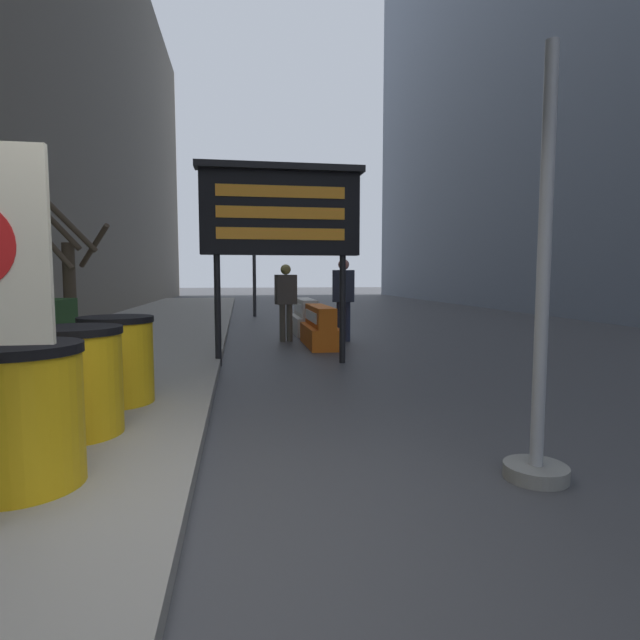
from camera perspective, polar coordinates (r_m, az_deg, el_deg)
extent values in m
plane|color=#3F3F42|center=(3.05, -15.31, -22.98)|extent=(120.00, 120.00, 0.00)
cylinder|color=#4C3D2D|center=(11.92, -26.68, 3.07)|extent=(0.26, 0.26, 2.00)
cylinder|color=#4C3D2D|center=(11.59, -28.20, 7.37)|extent=(0.91, 0.44, 0.99)
cylinder|color=#4C3D2D|center=(12.27, -24.43, 7.70)|extent=(0.93, 0.97, 0.97)
cylinder|color=#4C3D2D|center=(11.66, -27.28, 8.94)|extent=(0.70, 0.16, 0.78)
cylinder|color=#4C3D2D|center=(11.53, -26.41, 9.41)|extent=(0.84, 0.60, 1.01)
cylinder|color=yellow|center=(3.62, -30.96, -9.82)|extent=(0.71, 0.71, 0.83)
cylinder|color=black|center=(3.54, -31.29, -2.82)|extent=(0.74, 0.74, 0.06)
cylinder|color=yellow|center=(4.57, -26.07, -6.64)|extent=(0.71, 0.71, 0.83)
cylinder|color=black|center=(4.51, -26.28, -1.08)|extent=(0.74, 0.74, 0.06)
cylinder|color=yellow|center=(5.53, -22.17, -4.54)|extent=(0.71, 0.71, 0.83)
cylinder|color=black|center=(5.48, -22.32, 0.06)|extent=(0.74, 0.74, 0.06)
cylinder|color=black|center=(7.99, -11.61, 1.02)|extent=(0.10, 0.10, 1.76)
cylinder|color=black|center=(8.15, 2.59, 1.20)|extent=(0.10, 0.10, 1.76)
cube|color=black|center=(8.05, -4.52, 12.02)|extent=(2.50, 0.24, 1.29)
cube|color=black|center=(8.10, -4.51, 16.98)|extent=(2.62, 0.34, 0.10)
cube|color=orange|center=(7.97, -4.46, 14.44)|extent=(2.00, 0.02, 0.18)
cube|color=orange|center=(7.92, -4.44, 12.13)|extent=(2.00, 0.02, 0.18)
cube|color=orange|center=(7.89, -4.42, 9.80)|extent=(2.00, 0.02, 0.18)
cube|color=orange|center=(10.21, 0.00, -1.82)|extent=(0.59, 1.89, 0.41)
cube|color=orange|center=(10.17, 0.00, 0.47)|extent=(0.36, 1.89, 0.41)
cube|color=white|center=(10.14, -1.06, 0.46)|extent=(0.02, 1.51, 0.20)
cube|color=silver|center=(12.46, -1.67, -0.53)|extent=(0.61, 1.87, 0.43)
cube|color=silver|center=(12.43, -1.68, 1.44)|extent=(0.37, 1.87, 0.43)
cube|color=white|center=(12.40, -2.58, 1.43)|extent=(0.02, 1.50, 0.21)
cube|color=black|center=(15.25, -0.41, -0.24)|extent=(0.34, 0.34, 0.04)
cone|color=orange|center=(15.23, -0.41, 0.89)|extent=(0.27, 0.27, 0.57)
cylinder|color=white|center=(15.22, -0.41, 1.00)|extent=(0.16, 0.16, 0.08)
cube|color=black|center=(15.01, -0.06, -0.33)|extent=(0.35, 0.35, 0.04)
cone|color=orange|center=(14.98, -0.06, 0.87)|extent=(0.28, 0.28, 0.59)
cylinder|color=white|center=(14.98, -0.06, 0.98)|extent=(0.16, 0.16, 0.08)
cube|color=black|center=(13.70, -2.64, -0.85)|extent=(0.40, 0.40, 0.04)
cone|color=orange|center=(13.67, -2.65, 0.63)|extent=(0.32, 0.32, 0.67)
cylinder|color=white|center=(13.67, -2.65, 0.77)|extent=(0.18, 0.18, 0.09)
cylinder|color=#2D2D30|center=(17.80, -7.53, 6.53)|extent=(0.12, 0.12, 3.80)
cube|color=#23281E|center=(17.74, -7.57, 11.34)|extent=(0.28, 0.28, 0.84)
sphere|color=red|center=(17.62, -7.57, 12.30)|extent=(0.15, 0.15, 0.15)
sphere|color=#392C06|center=(17.59, -7.56, 11.39)|extent=(0.15, 0.15, 0.15)
sphere|color=black|center=(17.56, -7.55, 10.49)|extent=(0.15, 0.15, 0.15)
cylinder|color=#514C42|center=(10.89, -4.31, -0.34)|extent=(0.13, 0.13, 0.81)
cylinder|color=#514C42|center=(10.90, -3.51, -0.33)|extent=(0.13, 0.13, 0.81)
cube|color=#47423D|center=(10.85, -3.93, 3.49)|extent=(0.48, 0.34, 0.64)
sphere|color=#9E8F4C|center=(10.85, -3.94, 5.78)|extent=(0.22, 0.22, 0.22)
cylinder|color=#23283D|center=(10.88, 2.27, -0.19)|extent=(0.14, 0.14, 0.87)
cylinder|color=#23283D|center=(10.91, 3.11, -0.18)|extent=(0.14, 0.14, 0.87)
cube|color=#232838|center=(10.85, 2.71, 3.90)|extent=(0.52, 0.39, 0.69)
sphere|color=#B87164|center=(10.85, 2.72, 6.35)|extent=(0.24, 0.24, 0.24)
cylinder|color=gray|center=(3.97, 23.43, -15.62)|extent=(0.44, 0.44, 0.10)
cylinder|color=#9EA0A5|center=(3.73, 24.23, 6.25)|extent=(0.09, 0.09, 2.86)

